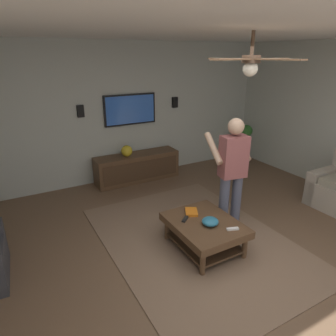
{
  "coord_description": "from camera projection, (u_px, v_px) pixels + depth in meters",
  "views": [
    {
      "loc": [
        -2.17,
        2.08,
        2.42
      ],
      "look_at": [
        1.23,
        0.17,
        0.96
      ],
      "focal_mm": 32.43,
      "sensor_mm": 36.0,
      "label": 1
    }
  ],
  "objects": [
    {
      "name": "book",
      "position": [
        191.0,
        212.0,
        4.11
      ],
      "size": [
        0.27,
        0.25,
        0.04
      ],
      "primitive_type": "cube",
      "rotation": [
        0.0,
        0.0,
        5.79
      ],
      "color": "orange",
      "rests_on": "coffee_table"
    },
    {
      "name": "media_console",
      "position": [
        137.0,
        167.0,
        6.14
      ],
      "size": [
        0.45,
        1.7,
        0.55
      ],
      "rotation": [
        0.0,
        0.0,
        3.14
      ],
      "color": "#513823",
      "rests_on": "ground"
    },
    {
      "name": "ground_plane",
      "position": [
        232.0,
        273.0,
        3.58
      ],
      "size": [
        8.25,
        8.25,
        0.0
      ],
      "primitive_type": "plane",
      "color": "brown"
    },
    {
      "name": "bowl",
      "position": [
        210.0,
        221.0,
        3.82
      ],
      "size": [
        0.21,
        0.21,
        0.1
      ],
      "primitive_type": "ellipsoid",
      "color": "teal",
      "rests_on": "coffee_table"
    },
    {
      "name": "ceiling_fan",
      "position": [
        251.0,
        62.0,
        3.22
      ],
      "size": [
        1.21,
        1.2,
        0.46
      ],
      "color": "#4C3828"
    },
    {
      "name": "wall_speaker_left",
      "position": [
        175.0,
        102.0,
        6.4
      ],
      "size": [
        0.06,
        0.12,
        0.22
      ],
      "primitive_type": "cube",
      "color": "black"
    },
    {
      "name": "remote_black",
      "position": [
        185.0,
        219.0,
        3.94
      ],
      "size": [
        0.13,
        0.15,
        0.02
      ],
      "primitive_type": "cube",
      "rotation": [
        0.0,
        0.0,
        5.38
      ],
      "color": "black",
      "rests_on": "coffee_table"
    },
    {
      "name": "person_standing",
      "position": [
        232.0,
        168.0,
        4.21
      ],
      "size": [
        0.6,
        0.61,
        1.64
      ],
      "rotation": [
        0.0,
        0.0,
        -0.18
      ],
      "color": "#4C5166",
      "rests_on": "ground"
    },
    {
      "name": "area_rug",
      "position": [
        195.0,
        240.0,
        4.21
      ],
      "size": [
        3.16,
        2.29,
        0.01
      ],
      "primitive_type": "cube",
      "color": "#7A604C",
      "rests_on": "ground"
    },
    {
      "name": "wall_speaker_right",
      "position": [
        81.0,
        111.0,
        5.49
      ],
      "size": [
        0.06,
        0.12,
        0.22
      ],
      "primitive_type": "cube",
      "color": "black"
    },
    {
      "name": "potted_plant_tall",
      "position": [
        242.0,
        140.0,
        7.05
      ],
      "size": [
        0.36,
        0.41,
        0.9
      ],
      "color": "#B7B2A8",
      "rests_on": "ground"
    },
    {
      "name": "tv",
      "position": [
        130.0,
        110.0,
        5.94
      ],
      "size": [
        0.05,
        1.06,
        0.6
      ],
      "rotation": [
        0.0,
        0.0,
        3.14
      ],
      "color": "black"
    },
    {
      "name": "wall_back_tv",
      "position": [
        119.0,
        113.0,
        5.95
      ],
      "size": [
        0.1,
        6.67,
        2.67
      ],
      "primitive_type": "cube",
      "color": "#B2B7AD",
      "rests_on": "ground"
    },
    {
      "name": "coffee_table",
      "position": [
        204.0,
        229.0,
        3.94
      ],
      "size": [
        1.0,
        0.8,
        0.4
      ],
      "color": "#513823",
      "rests_on": "ground"
    },
    {
      "name": "remote_white",
      "position": [
        233.0,
        229.0,
        3.72
      ],
      "size": [
        0.09,
        0.16,
        0.02
      ],
      "primitive_type": "cube",
      "rotation": [
        0.0,
        0.0,
        1.23
      ],
      "color": "white",
      "rests_on": "coffee_table"
    },
    {
      "name": "vase_round",
      "position": [
        127.0,
        151.0,
        5.88
      ],
      "size": [
        0.22,
        0.22,
        0.22
      ],
      "primitive_type": "sphere",
      "color": "gold",
      "rests_on": "media_console"
    },
    {
      "name": "ceiling_slab",
      "position": [
        255.0,
        17.0,
        2.62
      ],
      "size": [
        7.07,
        6.67,
        0.1
      ],
      "primitive_type": "cube",
      "color": "white"
    }
  ]
}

